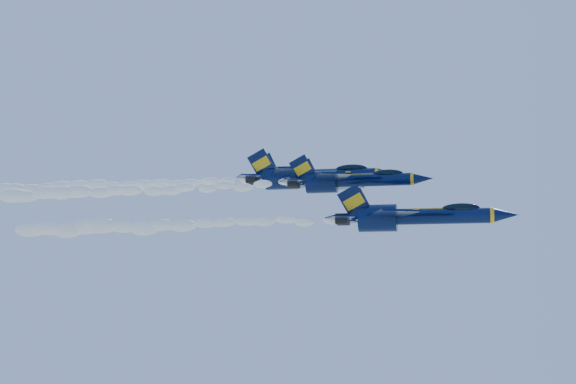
# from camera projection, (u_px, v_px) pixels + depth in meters

# --- Properties ---
(jet_lead) EXTENTS (18.02, 14.78, 6.70)m
(jet_lead) POSITION_uv_depth(u_px,v_px,m) (414.00, 216.00, 80.34)
(jet_lead) COLOR #071237
(smoke_trail_jet_lead) EXTENTS (36.24, 2.01, 1.81)m
(smoke_trail_jet_lead) POSITION_uv_depth(u_px,v_px,m) (170.00, 225.00, 85.77)
(smoke_trail_jet_lead) COLOR white
(jet_second) EXTENTS (15.93, 13.07, 5.92)m
(jet_second) POSITION_uv_depth(u_px,v_px,m) (350.00, 180.00, 88.14)
(jet_second) COLOR #071237
(smoke_trail_jet_second) EXTENTS (36.24, 1.77, 1.60)m
(smoke_trail_jet_second) POSITION_uv_depth(u_px,v_px,m) (138.00, 190.00, 93.38)
(smoke_trail_jet_second) COLOR white
(jet_third) EXTENTS (19.15, 15.71, 7.11)m
(jet_third) POSITION_uv_depth(u_px,v_px,m) (312.00, 176.00, 99.85)
(jet_third) COLOR #071237
(smoke_trail_jet_third) EXTENTS (36.24, 2.13, 1.92)m
(smoke_trail_jet_third) POSITION_uv_depth(u_px,v_px,m) (116.00, 186.00, 105.39)
(smoke_trail_jet_third) COLOR white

